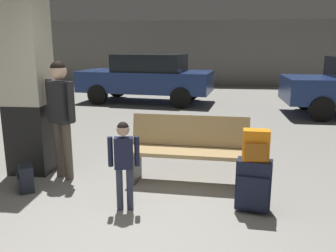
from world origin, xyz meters
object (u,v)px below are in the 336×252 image
(child, at_px, (124,157))
(adult, at_px, (61,108))
(structural_pillar, at_px, (27,70))
(backpack_dark_floor, at_px, (26,178))
(suitcase, at_px, (254,185))
(backpack_bright, at_px, (256,146))
(parked_car_far, at_px, (147,77))
(bench, at_px, (188,150))

(child, height_order, adult, adult)
(structural_pillar, xyz_separation_m, backpack_dark_floor, (0.25, -0.74, -1.31))
(suitcase, distance_m, child, 1.47)
(suitcase, height_order, backpack_bright, backpack_bright)
(child, height_order, parked_car_far, parked_car_far)
(bench, relative_size, adult, 1.01)
(backpack_bright, bearing_deg, bench, 133.53)
(adult, bearing_deg, child, -39.37)
(backpack_bright, relative_size, child, 0.33)
(child, xyz_separation_m, adult, (-1.06, 0.87, 0.37))
(bench, relative_size, parked_car_far, 0.38)
(bench, xyz_separation_m, adult, (-1.73, -0.04, 0.56))
(structural_pillar, xyz_separation_m, backpack_bright, (3.06, -1.01, -0.71))
(backpack_bright, bearing_deg, backpack_dark_floor, 174.56)
(suitcase, distance_m, parked_car_far, 7.75)
(suitcase, bearing_deg, bench, 133.51)
(bench, height_order, child, child)
(adult, bearing_deg, backpack_dark_floor, -122.07)
(structural_pillar, distance_m, bench, 2.52)
(bench, relative_size, backpack_bright, 4.79)
(adult, xyz_separation_m, backpack_dark_floor, (-0.31, -0.50, -0.83))
(suitcase, xyz_separation_m, backpack_dark_floor, (-2.81, 0.27, -0.15))
(structural_pillar, xyz_separation_m, adult, (0.56, -0.24, -0.48))
(structural_pillar, bearing_deg, bench, -4.99)
(structural_pillar, bearing_deg, parked_car_far, 84.47)
(backpack_dark_floor, bearing_deg, child, -15.19)
(structural_pillar, height_order, suitcase, structural_pillar)
(suitcase, bearing_deg, backpack_dark_floor, 174.57)
(structural_pillar, distance_m, parked_car_far, 6.39)
(suitcase, xyz_separation_m, child, (-1.43, -0.11, 0.31))
(structural_pillar, xyz_separation_m, parked_car_far, (0.61, 6.33, -0.67))
(structural_pillar, height_order, adult, structural_pillar)
(suitcase, relative_size, backpack_bright, 1.78)
(backpack_bright, height_order, parked_car_far, parked_car_far)
(backpack_bright, bearing_deg, adult, 162.91)
(structural_pillar, relative_size, bench, 1.83)
(adult, relative_size, backpack_dark_floor, 4.76)
(suitcase, bearing_deg, parked_car_far, 108.41)
(adult, bearing_deg, suitcase, -17.08)
(adult, relative_size, parked_car_far, 0.38)
(adult, bearing_deg, bench, 1.37)
(child, bearing_deg, backpack_dark_floor, 164.81)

